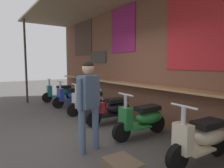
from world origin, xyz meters
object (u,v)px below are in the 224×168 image
scooter_green (143,118)px  shopper_with_handbag (89,97)px  scooter_cream (203,138)px  scooter_black (113,109)px  scooter_teal (61,92)px  scooter_silver (90,101)px  scooter_blue (73,96)px

scooter_green → shopper_with_handbag: 1.42m
scooter_cream → scooter_black: bearing=-85.6°
scooter_teal → shopper_with_handbag: shopper_with_handbag is taller
scooter_black → scooter_cream: bearing=92.9°
scooter_black → shopper_with_handbag: (1.11, -1.30, 0.59)m
scooter_silver → scooter_cream: size_ratio=1.00×
scooter_teal → scooter_black: (3.76, 0.00, 0.00)m
scooter_teal → scooter_black: same height
scooter_green → scooter_silver: bearing=-88.1°
scooter_teal → scooter_blue: same height
scooter_teal → shopper_with_handbag: size_ratio=0.87×
scooter_silver → scooter_cream: bearing=85.6°
scooter_blue → shopper_with_handbag: size_ratio=0.87×
scooter_green → shopper_with_handbag: size_ratio=0.87×
scooter_blue → scooter_green: (3.72, 0.00, 0.00)m
scooter_silver → scooter_green: 2.40m
scooter_black → scooter_silver: bearing=-87.1°
scooter_green → shopper_with_handbag: bearing=0.5°
scooter_teal → scooter_cream: size_ratio=1.00×
scooter_black → scooter_blue: bearing=-87.1°
scooter_silver → shopper_with_handbag: bearing=57.0°
scooter_silver → scooter_green: size_ratio=1.00×
scooter_cream → scooter_green: bearing=-85.6°
scooter_teal → shopper_with_handbag: 5.08m
scooter_blue → scooter_silver: size_ratio=1.00×
scooter_green → scooter_cream: bearing=91.9°
scooter_teal → scooter_cream: (6.26, -0.00, 0.00)m
scooter_green → scooter_cream: same height
scooter_green → shopper_with_handbag: shopper_with_handbag is taller
scooter_teal → scooter_black: 3.76m
scooter_black → shopper_with_handbag: 1.81m
scooter_blue → shopper_with_handbag: bearing=66.6°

